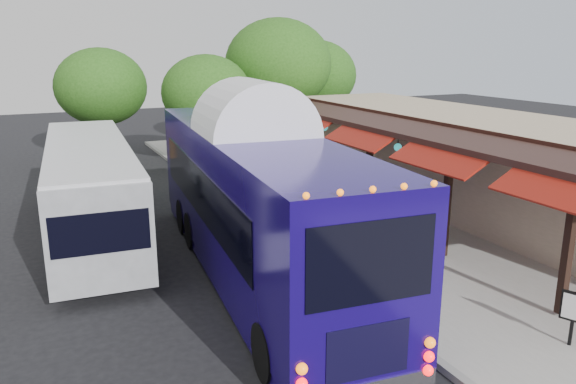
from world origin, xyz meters
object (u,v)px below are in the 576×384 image
sign_board (574,310)px  ped_b (366,228)px  ped_c (291,169)px  ped_a (292,207)px  ped_d (333,187)px  city_bus (90,185)px  coach_bus (255,195)px

sign_board → ped_b: bearing=75.8°
ped_c → sign_board: bearing=62.2°
ped_a → sign_board: 8.84m
ped_a → ped_c: ped_a is taller
ped_a → sign_board: bearing=-102.2°
ped_d → sign_board: (-0.53, -10.80, -0.04)m
city_bus → ped_b: bearing=-36.0°
coach_bus → ped_a: size_ratio=6.81×
ped_d → sign_board: bearing=83.4°
ped_d → sign_board: ped_d is taller
coach_bus → ped_c: size_ratio=8.46×
coach_bus → ped_d: bearing=46.3°
coach_bus → sign_board: size_ratio=11.40×
coach_bus → city_bus: size_ratio=1.14×
ped_b → ped_c: size_ratio=1.10×
city_bus → ped_a: (5.71, -3.30, -0.58)m
ped_a → ped_d: 3.60m
ped_a → sign_board: size_ratio=1.67×
ped_d → ped_b: bearing=67.4°
ped_c → ped_d: ped_d is taller
ped_a → ped_c: 6.55m
ped_b → ped_c: bearing=-119.2°
ped_c → city_bus: bearing=-8.6°
coach_bus → city_bus: 6.45m
ped_c → ped_d: size_ratio=0.94×
city_bus → ped_c: 8.93m
ped_a → ped_b: ped_a is taller
coach_bus → ped_c: (4.85, 7.90, -1.32)m
coach_bus → ped_b: coach_bus is taller
ped_c → ped_d: (0.00, -3.66, 0.05)m
sign_board → ped_d: bearing=62.9°
coach_bus → sign_board: 7.96m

